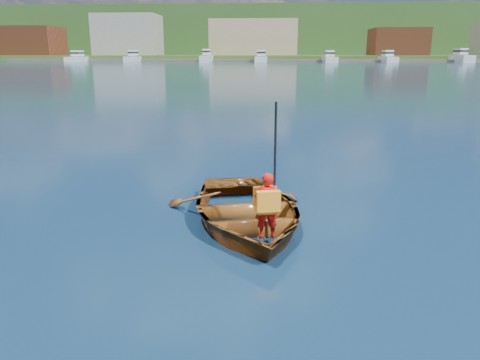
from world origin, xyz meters
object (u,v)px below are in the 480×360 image
Objects in this scene: rowboat at (245,211)px; dock at (245,61)px; marina_yachts at (308,58)px; child_paddler at (267,204)px.

dock is (-8.34, 147.85, 0.18)m from rowboat.
child_paddler is at bearing -94.41° from marina_yachts.
marina_yachts is at bearing 85.42° from rowboat.
marina_yachts reaches higher than dock.
dock is (-8.70, 148.69, -0.22)m from child_paddler.
marina_yachts is (11.47, 143.19, 1.13)m from rowboat.
rowboat is 148.08m from dock.
child_paddler is 0.01× the size of dock.
child_paddler is 148.94m from dock.
rowboat is at bearing 112.91° from child_paddler.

